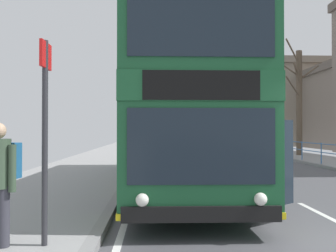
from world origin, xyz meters
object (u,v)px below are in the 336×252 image
Objects in this scene: bare_tree_far_00 at (299,100)px; bare_tree_far_01 at (249,117)px; background_building_00 at (284,106)px; background_bus_far_lane at (219,131)px; double_decker_bus_main at (178,111)px; bare_tree_far_02 at (262,109)px; bus_stop_sign_near at (45,120)px.

bare_tree_far_01 is at bearing 87.66° from bare_tree_far_00.
bare_tree_far_01 is 0.33× the size of background_building_00.
bare_tree_far_01 reaches higher than background_bus_far_lane.
bare_tree_far_01 is 11.08m from background_building_00.
double_decker_bus_main is 14.78m from bare_tree_far_00.
bare_tree_far_01 is (9.14, 26.52, 0.80)m from double_decker_bus_main.
bare_tree_far_02 is (-0.72, -6.96, 0.49)m from bare_tree_far_01.
double_decker_bus_main is 38.60m from background_building_00.
background_bus_far_lane is at bearing 76.95° from double_decker_bus_main.
bare_tree_far_00 is 1.07× the size of bare_tree_far_02.
bare_tree_far_00 is 0.43× the size of background_building_00.
background_building_00 is (18.22, 40.93, 2.97)m from bus_stop_sign_near.
bare_tree_far_00 reaches higher than background_bus_far_lane.
background_bus_far_lane is 5.91m from bare_tree_far_02.
background_bus_far_lane is 15.14m from background_building_00.
background_bus_far_lane is 1.39× the size of bare_tree_far_00.
bare_tree_far_01 is 0.82× the size of bare_tree_far_02.
bus_stop_sign_near is (-7.89, -30.32, 0.17)m from background_bus_far_lane.
background_building_00 reaches higher than bare_tree_far_02.
bare_tree_far_00 is at bearing -89.05° from bare_tree_far_02.
background_bus_far_lane is at bearing 103.03° from bare_tree_far_00.
background_bus_far_lane is 0.59× the size of background_building_00.
background_building_00 is (7.45, 23.05, 1.15)m from bare_tree_far_00.
double_decker_bus_main is 1.11× the size of background_bus_far_lane.
bare_tree_far_02 reaches higher than double_decker_bus_main.
bus_stop_sign_near is at bearing -113.99° from background_building_00.
bare_tree_far_02 is at bearing -95.89° from bare_tree_far_01.
bare_tree_far_01 is (3.47, 2.09, 1.39)m from background_bus_far_lane.
bare_tree_far_00 is 1.30× the size of bare_tree_far_01.
bus_stop_sign_near is 44.90m from background_building_00.
bare_tree_far_00 is at bearing -92.34° from bare_tree_far_01.
bare_tree_far_02 is (-0.13, 7.57, -0.11)m from bare_tree_far_00.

